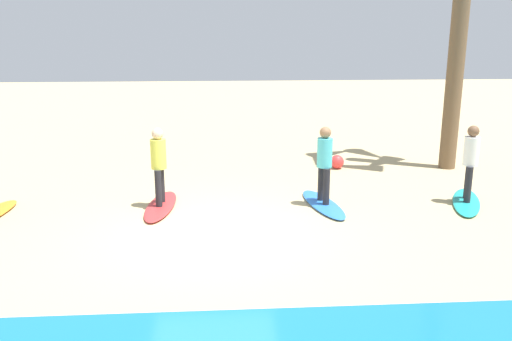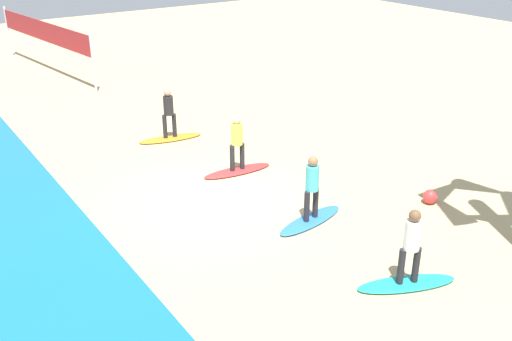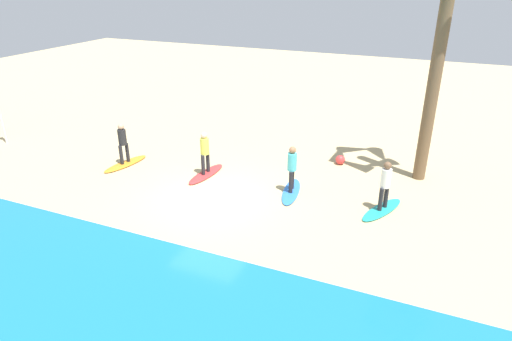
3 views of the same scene
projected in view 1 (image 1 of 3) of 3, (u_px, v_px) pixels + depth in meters
ground_plane at (212, 233)px, 10.20m from camera, size 60.00×60.00×0.00m
surfboard_teal at (466, 202)px, 11.87m from camera, size 1.33×2.15×0.09m
surfer_teal at (471, 158)px, 11.62m from camera, size 0.32×0.44×1.64m
surfboard_blue at (323, 204)px, 11.73m from camera, size 0.92×2.17×0.09m
surfer_blue at (325, 159)px, 11.47m from camera, size 0.32×0.45×1.64m
surfboard_red at (161, 206)px, 11.61m from camera, size 0.75×2.14×0.09m
surfer_red at (159, 161)px, 11.35m from camera, size 0.32×0.46×1.64m
beach_ball at (337, 162)px, 14.82m from camera, size 0.38×0.38×0.38m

